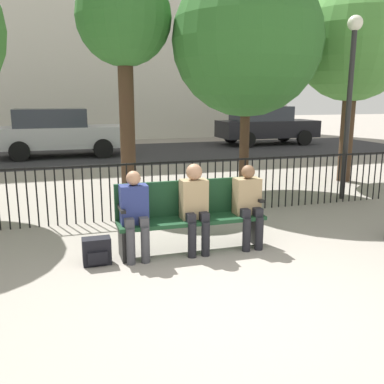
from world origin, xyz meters
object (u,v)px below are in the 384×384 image
tree_2 (124,22)px  seated_person_2 (248,202)px  seated_person_1 (195,204)px  parked_car_0 (58,132)px  backpack (97,251)px  parked_car_1 (265,125)px  park_bench (190,213)px  tree_0 (247,41)px  lamp_post (351,80)px  seated_person_0 (135,211)px  tree_3 (354,45)px

tree_2 → seated_person_2: bearing=-75.5°
seated_person_1 → parked_car_0: 10.36m
backpack → parked_car_1: bearing=55.1°
seated_person_2 → park_bench: bearing=170.0°
seated_person_1 → tree_2: (-0.25, 3.86, 2.79)m
park_bench → parked_car_0: parked_car_0 is taller
tree_0 → parked_car_1: tree_0 is taller
park_bench → lamp_post: size_ratio=0.56×
seated_person_2 → lamp_post: lamp_post is taller
tree_2 → backpack: bearing=-104.6°
park_bench → seated_person_1: size_ratio=1.67×
backpack → lamp_post: size_ratio=0.10×
parked_car_0 → tree_2: bearing=-77.8°
park_bench → lamp_post: (3.77, 1.89, 1.81)m
seated_person_1 → lamp_post: bearing=28.3°
seated_person_2 → parked_car_0: (-2.38, 10.23, 0.22)m
tree_0 → tree_2: 2.49m
seated_person_2 → backpack: 2.07m
lamp_post → parked_car_0: 9.92m
tree_2 → lamp_post: size_ratio=1.29×
seated_person_0 → tree_3: tree_3 is taller
tree_0 → parked_car_0: bearing=118.7°
tree_0 → parked_car_0: size_ratio=1.11×
parked_car_0 → parked_car_1: same height
seated_person_0 → lamp_post: 5.24m
tree_2 → tree_0: bearing=-13.0°
tree_0 → tree_3: 2.81m
seated_person_2 → parked_car_1: (6.11, 11.62, 0.22)m
seated_person_2 → lamp_post: 3.99m
seated_person_0 → backpack: size_ratio=3.30×
tree_2 → seated_person_1: bearing=-86.3°
lamp_post → tree_2: bearing=155.3°
seated_person_0 → parked_car_1: 13.90m
seated_person_2 → seated_person_0: bearing=-180.0°
park_bench → seated_person_1: bearing=-80.2°
backpack → parked_car_1: 14.23m
seated_person_2 → tree_2: tree_2 is taller
park_bench → seated_person_1: seated_person_1 is taller
tree_3 → lamp_post: tree_3 is taller
parked_car_0 → parked_car_1: (8.48, 1.39, 0.00)m
seated_person_0 → lamp_post: bearing=24.1°
seated_person_2 → tree_2: size_ratio=0.25×
seated_person_1 → seated_person_2: 0.75m
park_bench → tree_2: (-0.23, 3.73, 2.95)m
seated_person_1 → parked_car_1: size_ratio=0.28×
lamp_post → tree_0: bearing=141.0°
tree_2 → parked_car_0: (-1.38, 6.37, -2.60)m
backpack → seated_person_1: bearing=2.2°
tree_0 → parked_car_1: 9.81m
seated_person_1 → seated_person_2: size_ratio=1.05×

